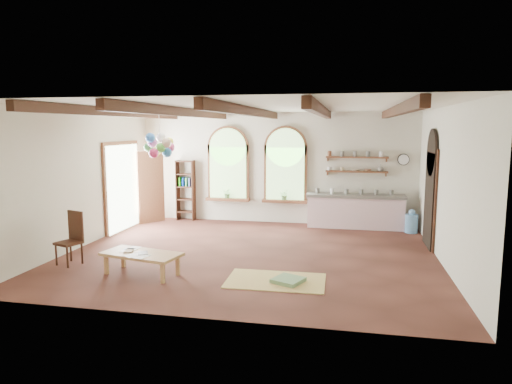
% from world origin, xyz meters
% --- Properties ---
extents(floor, '(8.00, 8.00, 0.00)m').
position_xyz_m(floor, '(0.00, 0.00, 0.00)').
color(floor, brown).
rests_on(floor, ground).
extents(ceiling_beams, '(6.20, 6.80, 0.18)m').
position_xyz_m(ceiling_beams, '(0.00, 0.00, 3.10)').
color(ceiling_beams, '#3C1E13').
rests_on(ceiling_beams, ceiling).
extents(window_left, '(1.30, 0.28, 2.20)m').
position_xyz_m(window_left, '(-1.40, 3.43, 1.63)').
color(window_left, brown).
rests_on(window_left, floor).
extents(window_right, '(1.30, 0.28, 2.20)m').
position_xyz_m(window_right, '(0.30, 3.43, 1.63)').
color(window_right, brown).
rests_on(window_right, floor).
extents(left_doorway, '(0.10, 1.90, 2.50)m').
position_xyz_m(left_doorway, '(-3.95, 1.80, 1.15)').
color(left_doorway, brown).
rests_on(left_doorway, floor).
extents(right_doorway, '(0.10, 1.30, 2.40)m').
position_xyz_m(right_doorway, '(3.95, 1.50, 1.10)').
color(right_doorway, black).
rests_on(right_doorway, floor).
extents(kitchen_counter, '(2.68, 0.62, 0.94)m').
position_xyz_m(kitchen_counter, '(2.30, 3.20, 0.48)').
color(kitchen_counter, silver).
rests_on(kitchen_counter, floor).
extents(wall_shelf_lower, '(1.70, 0.24, 0.04)m').
position_xyz_m(wall_shelf_lower, '(2.30, 3.38, 1.55)').
color(wall_shelf_lower, brown).
rests_on(wall_shelf_lower, wall_back).
extents(wall_shelf_upper, '(1.70, 0.24, 0.04)m').
position_xyz_m(wall_shelf_upper, '(2.30, 3.38, 1.95)').
color(wall_shelf_upper, brown).
rests_on(wall_shelf_upper, wall_back).
extents(wall_clock, '(0.32, 0.04, 0.32)m').
position_xyz_m(wall_clock, '(3.55, 3.45, 1.90)').
color(wall_clock, black).
rests_on(wall_clock, wall_back).
extents(bookshelf, '(0.53, 0.32, 1.80)m').
position_xyz_m(bookshelf, '(-2.70, 3.32, 0.90)').
color(bookshelf, '#3C1E13').
rests_on(bookshelf, floor).
extents(coffee_table, '(1.60, 0.98, 0.43)m').
position_xyz_m(coffee_table, '(-1.71, -1.80, 0.38)').
color(coffee_table, tan).
rests_on(coffee_table, floor).
extents(side_chair, '(0.54, 0.54, 1.08)m').
position_xyz_m(side_chair, '(-3.44, -1.47, 0.31)').
color(side_chair, '#3C1E13').
rests_on(side_chair, floor).
extents(floor_mat, '(1.80, 1.13, 0.02)m').
position_xyz_m(floor_mat, '(0.83, -1.66, 0.01)').
color(floor_mat, '#D5BF6A').
rests_on(floor_mat, floor).
extents(floor_cushion, '(0.64, 0.64, 0.08)m').
position_xyz_m(floor_cushion, '(1.07, -1.71, 0.04)').
color(floor_cushion, '#6C9365').
rests_on(floor_cushion, floor).
extents(water_jug_a, '(0.33, 0.33, 0.64)m').
position_xyz_m(water_jug_a, '(3.33, 3.20, 0.28)').
color(water_jug_a, '#598FC0').
rests_on(water_jug_a, floor).
extents(water_jug_b, '(0.33, 0.33, 0.63)m').
position_xyz_m(water_jug_b, '(3.76, 2.85, 0.27)').
color(water_jug_b, '#598FC0').
rests_on(water_jug_b, floor).
extents(balloon_cluster, '(0.78, 0.87, 1.15)m').
position_xyz_m(balloon_cluster, '(-2.41, 0.80, 2.33)').
color(balloon_cluster, silver).
rests_on(balloon_cluster, floor).
extents(table_book, '(0.19, 0.24, 0.02)m').
position_xyz_m(table_book, '(-2.06, -1.79, 0.44)').
color(table_book, olive).
rests_on(table_book, coffee_table).
extents(tablet, '(0.28, 0.31, 0.01)m').
position_xyz_m(tablet, '(-1.67, -1.82, 0.43)').
color(tablet, black).
rests_on(tablet, coffee_table).
extents(potted_plant_left, '(0.27, 0.23, 0.30)m').
position_xyz_m(potted_plant_left, '(-1.40, 3.32, 0.85)').
color(potted_plant_left, '#598C4C').
rests_on(potted_plant_left, window_left).
extents(potted_plant_right, '(0.27, 0.23, 0.30)m').
position_xyz_m(potted_plant_right, '(0.30, 3.32, 0.85)').
color(potted_plant_right, '#598C4C').
rests_on(potted_plant_right, window_right).
extents(shelf_cup_a, '(0.12, 0.10, 0.10)m').
position_xyz_m(shelf_cup_a, '(1.55, 3.38, 1.62)').
color(shelf_cup_a, white).
rests_on(shelf_cup_a, wall_shelf_lower).
extents(shelf_cup_b, '(0.10, 0.10, 0.09)m').
position_xyz_m(shelf_cup_b, '(1.90, 3.38, 1.62)').
color(shelf_cup_b, beige).
rests_on(shelf_cup_b, wall_shelf_lower).
extents(shelf_bowl_a, '(0.22, 0.22, 0.05)m').
position_xyz_m(shelf_bowl_a, '(2.25, 3.38, 1.60)').
color(shelf_bowl_a, beige).
rests_on(shelf_bowl_a, wall_shelf_lower).
extents(shelf_bowl_b, '(0.20, 0.20, 0.06)m').
position_xyz_m(shelf_bowl_b, '(2.60, 3.38, 1.60)').
color(shelf_bowl_b, '#8C664C').
rests_on(shelf_bowl_b, wall_shelf_lower).
extents(shelf_vase, '(0.18, 0.18, 0.19)m').
position_xyz_m(shelf_vase, '(2.95, 3.38, 1.67)').
color(shelf_vase, slate).
rests_on(shelf_vase, wall_shelf_lower).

